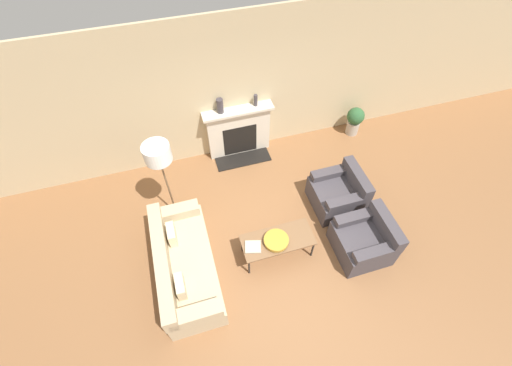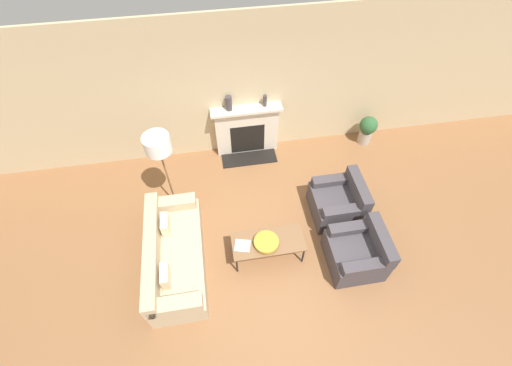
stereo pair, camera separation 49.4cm
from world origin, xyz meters
The scene contains 13 objects.
ground_plane centered at (0.00, 0.00, 0.00)m, with size 18.00×18.00×0.00m, color brown.
wall_back centered at (0.00, 2.80, 1.45)m, with size 18.00×0.06×2.90m.
fireplace centered at (-0.02, 2.65, 0.54)m, with size 1.38×0.59×1.12m.
couch centered at (-1.57, 0.22, 0.29)m, with size 0.84×1.97×0.74m.
armchair_near centered at (1.36, -0.20, 0.30)m, with size 0.84×0.85×0.78m.
armchair_far centered at (1.36, 0.80, 0.30)m, with size 0.84×0.85×0.78m.
coffee_table centered at (-0.05, 0.15, 0.42)m, with size 1.17×0.51×0.46m.
bowl centered at (-0.09, 0.11, 0.51)m, with size 0.40×0.40×0.08m.
book centered at (-0.47, 0.13, 0.47)m, with size 0.30×0.28×0.02m.
floor_lamp centered at (-1.56, 1.45, 1.46)m, with size 0.42×0.42×1.75m.
mantel_vase_left centered at (-0.34, 2.67, 1.26)m, with size 0.12×0.12×0.29m.
mantel_vase_center_left centered at (0.34, 2.67, 1.24)m, with size 0.07×0.07×0.24m.
potted_plant centered at (2.52, 2.48, 0.38)m, with size 0.37×0.37×0.66m.
Camera 1 is at (-1.16, -2.33, 5.30)m, focal length 24.00 mm.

